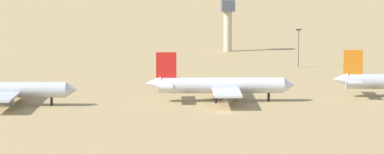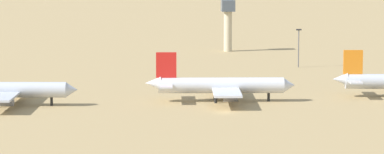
{
  "view_description": "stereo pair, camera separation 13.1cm",
  "coord_description": "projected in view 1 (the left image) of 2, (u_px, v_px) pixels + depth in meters",
  "views": [
    {
      "loc": [
        -28.38,
        -241.89,
        40.52
      ],
      "look_at": [
        -6.23,
        22.57,
        6.0
      ],
      "focal_mm": 93.23,
      "sensor_mm": 36.0,
      "label": 1
    },
    {
      "loc": [
        -28.25,
        -241.9,
        40.52
      ],
      "look_at": [
        -6.23,
        22.57,
        6.0
      ],
      "focal_mm": 93.23,
      "sensor_mm": 36.0,
      "label": 2
    }
  ],
  "objects": [
    {
      "name": "light_pole_west",
      "position": [
        299.0,
        45.0,
        338.63
      ],
      "size": [
        1.8,
        0.5,
        13.13
      ],
      "color": "#59595E",
      "rests_on": "ground"
    },
    {
      "name": "parked_jet_orange_3",
      "position": [
        3.0,
        90.0,
        256.3
      ],
      "size": [
        38.64,
        32.63,
        12.76
      ],
      "rotation": [
        0.0,
        0.0,
        -0.09
      ],
      "color": "silver",
      "rests_on": "ground"
    },
    {
      "name": "control_tower",
      "position": [
        228.0,
        20.0,
        390.66
      ],
      "size": [
        5.2,
        5.2,
        20.17
      ],
      "color": "#C6B793",
      "rests_on": "ground"
    },
    {
      "name": "parked_jet_red_4",
      "position": [
        220.0,
        85.0,
        263.41
      ],
      "size": [
        39.89,
        33.59,
        13.17
      ],
      "rotation": [
        0.0,
        0.0,
        -0.07
      ],
      "color": "silver",
      "rests_on": "ground"
    },
    {
      "name": "ground",
      "position": [
        225.0,
        112.0,
        246.6
      ],
      "size": [
        4000.0,
        4000.0,
        0.0
      ],
      "primitive_type": "plane",
      "color": "tan"
    }
  ]
}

